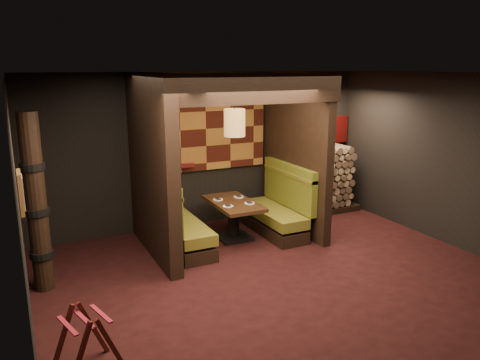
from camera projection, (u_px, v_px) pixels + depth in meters
name	position (u px, v px, depth m)	size (l,w,h in m)	color
floor	(280.00, 278.00, 6.71)	(6.50, 5.50, 0.02)	black
ceiling	(284.00, 73.00, 6.03)	(6.50, 5.50, 0.02)	black
wall_back	(206.00, 149.00, 8.78)	(6.50, 0.02, 2.85)	black
wall_front	(450.00, 251.00, 3.96)	(6.50, 0.02, 2.85)	black
wall_left	(19.00, 213.00, 4.98)	(0.02, 5.50, 2.85)	black
wall_right	(451.00, 160.00, 7.76)	(0.02, 5.50, 2.85)	black
partition_left	(152.00, 167.00, 7.23)	(0.20, 2.20, 2.85)	black
partition_right	(295.00, 153.00, 8.41)	(0.15, 2.10, 2.85)	black
header_beam	(257.00, 89.00, 6.68)	(2.85, 0.18, 0.44)	black
tapa_back_panel	(205.00, 129.00, 8.63)	(2.40, 0.06, 1.55)	#A26929
tapa_side_panel	(155.00, 138.00, 7.34)	(0.04, 1.85, 1.45)	#A26929
lacquer_shelf	(178.00, 166.00, 8.48)	(0.60, 0.12, 0.07)	#5B1615
booth_bench_left	(178.00, 226.00, 7.64)	(0.68, 1.60, 1.14)	black
booth_bench_right	(278.00, 211.00, 8.45)	(0.68, 1.60, 1.14)	black
dining_table	(234.00, 215.00, 8.11)	(0.71, 1.28, 0.67)	black
place_settings	(233.00, 201.00, 8.05)	(0.59, 0.62, 0.03)	white
pendant_lamp	(235.00, 123.00, 7.68)	(0.35, 0.35, 1.04)	olive
framed_picture	(21.00, 192.00, 5.04)	(0.05, 0.36, 0.46)	olive
luggage_rack	(86.00, 340.00, 4.54)	(0.75, 0.61, 0.71)	#3F110B
totem_column	(37.00, 205.00, 6.09)	(0.31, 0.31, 2.40)	black
firewood_stack	(318.00, 180.00, 9.57)	(1.73, 0.70, 1.36)	black
mosaic_header	(310.00, 131.00, 9.63)	(1.83, 0.10, 0.56)	#650D0B
bay_front_post	(292.00, 150.00, 8.67)	(0.08, 0.08, 2.85)	black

